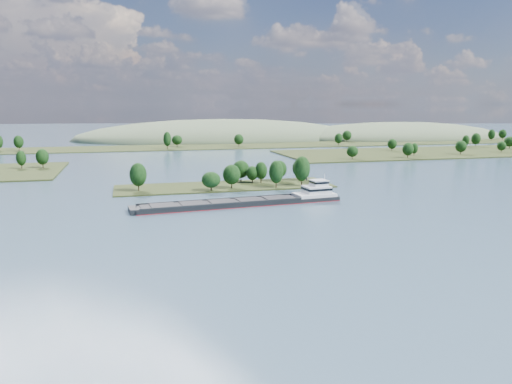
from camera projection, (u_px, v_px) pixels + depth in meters
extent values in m
plane|color=#3C5468|center=(258.00, 214.00, 174.82)|extent=(1800.00, 1800.00, 0.00)
cube|color=#252E14|center=(225.00, 187.00, 231.97)|extent=(100.00, 30.00, 1.20)
cylinder|color=black|center=(276.00, 183.00, 225.98)|extent=(0.50, 0.50, 4.05)
ellipsoid|color=black|center=(276.00, 172.00, 225.09)|extent=(6.62, 6.62, 10.42)
cylinder|color=black|center=(241.00, 178.00, 244.31)|extent=(0.50, 0.50, 3.41)
ellipsoid|color=black|center=(241.00, 169.00, 243.56)|extent=(8.42, 8.42, 8.76)
cylinder|color=black|center=(232.00, 184.00, 224.59)|extent=(0.50, 0.50, 3.50)
ellipsoid|color=black|center=(232.00, 174.00, 223.82)|extent=(8.14, 8.14, 9.01)
cylinder|color=black|center=(252.00, 180.00, 239.80)|extent=(0.50, 0.50, 2.68)
ellipsoid|color=black|center=(252.00, 173.00, 239.21)|extent=(5.99, 5.99, 6.89)
cylinder|color=black|center=(211.00, 188.00, 218.05)|extent=(0.50, 0.50, 2.74)
ellipsoid|color=black|center=(211.00, 180.00, 217.44)|extent=(8.40, 8.40, 7.06)
cylinder|color=black|center=(139.00, 186.00, 217.55)|extent=(0.50, 0.50, 4.04)
ellipsoid|color=black|center=(138.00, 175.00, 216.66)|extent=(7.42, 7.42, 10.40)
cylinder|color=black|center=(261.00, 179.00, 240.09)|extent=(0.50, 0.50, 3.34)
ellipsoid|color=black|center=(261.00, 171.00, 239.35)|extent=(5.96, 5.96, 8.58)
cylinder|color=black|center=(299.00, 177.00, 248.53)|extent=(0.50, 0.50, 3.39)
ellipsoid|color=black|center=(299.00, 168.00, 247.78)|extent=(6.96, 6.96, 8.72)
cylinder|color=black|center=(302.00, 181.00, 230.88)|extent=(0.50, 0.50, 4.53)
ellipsoid|color=black|center=(302.00, 169.00, 229.88)|extent=(7.70, 7.70, 11.64)
cylinder|color=black|center=(279.00, 178.00, 245.74)|extent=(0.50, 0.50, 3.34)
ellipsoid|color=black|center=(279.00, 169.00, 245.00)|extent=(7.68, 7.68, 8.58)
cylinder|color=black|center=(43.00, 165.00, 295.23)|extent=(0.50, 0.50, 3.67)
ellipsoid|color=black|center=(42.00, 157.00, 294.42)|extent=(7.43, 7.43, 9.43)
cylinder|color=black|center=(22.00, 166.00, 291.67)|extent=(0.50, 0.50, 3.45)
ellipsoid|color=black|center=(21.00, 158.00, 290.91)|extent=(5.60, 5.60, 8.88)
cube|color=#252E14|center=(475.00, 152.00, 403.78)|extent=(320.00, 90.00, 1.60)
cylinder|color=black|center=(509.00, 147.00, 421.89)|extent=(0.50, 0.50, 3.40)
ellipsoid|color=black|center=(510.00, 142.00, 421.14)|extent=(9.20, 9.20, 8.74)
cylinder|color=black|center=(352.00, 157.00, 342.21)|extent=(0.50, 0.50, 3.01)
ellipsoid|color=black|center=(352.00, 151.00, 341.55)|extent=(7.99, 7.99, 7.75)
cylinder|color=black|center=(476.00, 144.00, 442.66)|extent=(0.50, 0.50, 3.95)
ellipsoid|color=black|center=(476.00, 139.00, 441.79)|extent=(7.95, 7.95, 10.17)
cylinder|color=black|center=(501.00, 151.00, 390.06)|extent=(0.50, 0.50, 2.83)
ellipsoid|color=black|center=(502.00, 146.00, 389.43)|extent=(6.76, 6.76, 7.27)
cylinder|color=black|center=(461.00, 152.00, 374.33)|extent=(0.50, 0.50, 3.40)
ellipsoid|color=black|center=(461.00, 146.00, 373.58)|extent=(8.27, 8.27, 8.75)
cylinder|color=black|center=(408.00, 155.00, 350.01)|extent=(0.50, 0.50, 3.48)
ellipsoid|color=black|center=(408.00, 149.00, 349.25)|extent=(8.00, 8.00, 8.95)
cylinder|color=black|center=(414.00, 154.00, 365.24)|extent=(0.50, 0.50, 3.04)
ellipsoid|color=black|center=(414.00, 148.00, 364.57)|extent=(5.55, 5.55, 7.81)
cylinder|color=black|center=(392.00, 149.00, 401.71)|extent=(0.50, 0.50, 3.22)
ellipsoid|color=black|center=(392.00, 144.00, 401.01)|extent=(7.48, 7.48, 8.27)
cylinder|color=black|center=(466.00, 145.00, 435.03)|extent=(0.50, 0.50, 3.49)
ellipsoid|color=black|center=(466.00, 140.00, 434.25)|extent=(6.10, 6.10, 8.98)
cube|color=#252E14|center=(177.00, 148.00, 441.53)|extent=(900.00, 60.00, 1.20)
cylinder|color=black|center=(502.00, 138.00, 529.32)|extent=(0.50, 0.50, 3.63)
ellipsoid|color=black|center=(503.00, 134.00, 528.52)|extent=(8.04, 8.04, 9.34)
cylinder|color=black|center=(338.00, 143.00, 458.74)|extent=(0.50, 0.50, 3.65)
ellipsoid|color=black|center=(339.00, 138.00, 457.93)|extent=(7.40, 7.40, 9.38)
cylinder|color=black|center=(177.00, 145.00, 445.34)|extent=(0.50, 0.50, 3.35)
ellipsoid|color=black|center=(177.00, 140.00, 444.60)|extent=(9.40, 9.40, 8.62)
cylinder|color=black|center=(491.00, 139.00, 510.08)|extent=(0.50, 0.50, 3.98)
ellipsoid|color=black|center=(492.00, 134.00, 509.20)|extent=(6.95, 6.95, 10.22)
cylinder|color=black|center=(347.00, 140.00, 498.79)|extent=(0.50, 0.50, 3.80)
ellipsoid|color=black|center=(347.00, 135.00, 497.96)|extent=(9.11, 9.11, 9.76)
cylinder|color=black|center=(19.00, 148.00, 406.49)|extent=(0.50, 0.50, 4.07)
ellipsoid|color=black|center=(19.00, 142.00, 405.59)|extent=(7.84, 7.84, 10.46)
cylinder|color=black|center=(239.00, 144.00, 446.32)|extent=(0.50, 0.50, 3.65)
ellipsoid|color=black|center=(239.00, 139.00, 445.52)|extent=(8.73, 8.73, 9.37)
cylinder|color=black|center=(167.00, 146.00, 421.47)|extent=(0.50, 0.50, 4.77)
ellipsoid|color=black|center=(167.00, 139.00, 420.42)|extent=(6.56, 6.56, 12.26)
ellipsoid|color=#4C5D3F|center=(398.00, 138.00, 573.22)|extent=(260.00, 140.00, 36.00)
ellipsoid|color=#4C5D3F|center=(222.00, 139.00, 551.79)|extent=(320.00, 160.00, 44.00)
cube|color=black|center=(241.00, 204.00, 189.79)|extent=(80.09, 17.24, 2.19)
cube|color=maroon|center=(241.00, 205.00, 189.87)|extent=(80.31, 17.46, 0.25)
cube|color=black|center=(218.00, 199.00, 191.38)|extent=(61.40, 6.09, 0.80)
cube|color=black|center=(225.00, 204.00, 182.36)|extent=(61.40, 6.09, 0.80)
cube|color=black|center=(221.00, 202.00, 186.90)|extent=(60.21, 14.42, 0.30)
cube|color=black|center=(163.00, 205.00, 179.48)|extent=(9.66, 8.94, 0.35)
cube|color=black|center=(193.00, 203.00, 183.16)|extent=(9.66, 8.94, 0.35)
cube|color=black|center=(221.00, 201.00, 186.85)|extent=(9.66, 8.94, 0.35)
cube|color=black|center=(249.00, 199.00, 190.53)|extent=(9.66, 8.94, 0.35)
cube|color=black|center=(275.00, 198.00, 194.21)|extent=(9.66, 8.94, 0.35)
cube|color=black|center=(133.00, 210.00, 176.16)|extent=(3.80, 9.18, 1.99)
cylinder|color=black|center=(136.00, 206.00, 176.25)|extent=(0.26, 0.26, 2.19)
cube|color=silver|center=(314.00, 195.00, 199.88)|extent=(16.72, 10.97, 1.19)
cube|color=silver|center=(317.00, 190.00, 199.87)|extent=(10.63, 8.84, 2.98)
cube|color=black|center=(317.00, 189.00, 199.80)|extent=(10.85, 9.05, 0.89)
cube|color=silver|center=(319.00, 183.00, 199.76)|extent=(6.49, 6.49, 2.19)
cube|color=black|center=(319.00, 182.00, 199.69)|extent=(6.71, 6.71, 0.80)
cube|color=silver|center=(319.00, 180.00, 199.55)|extent=(6.92, 6.92, 0.20)
cylinder|color=silver|center=(325.00, 177.00, 200.18)|extent=(0.22, 0.22, 2.58)
cylinder|color=black|center=(307.00, 179.00, 200.94)|extent=(0.54, 0.54, 1.19)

